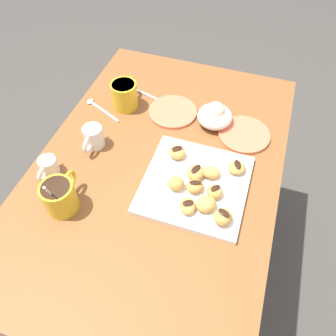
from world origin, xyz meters
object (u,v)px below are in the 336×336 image
Objects in this scene: dining_table at (159,191)px; saucer_coral_left at (244,134)px; beignet_8 at (223,217)px; beignet_6 at (211,171)px; beignet_4 at (206,204)px; beignet_5 at (177,152)px; coffee_mug_mustard_left at (60,196)px; cream_pitcher_white at (93,136)px; beignet_7 at (188,206)px; chocolate_sauce_pitcher at (48,166)px; coffee_mug_mustard_right at (125,94)px; beignet_3 at (215,192)px; beignet_9 at (195,186)px; beignet_1 at (195,173)px; pastry_plate_square at (195,184)px; saucer_coral_right at (173,112)px; ice_cream_bowl at (215,115)px; beignet_2 at (176,183)px; beignet_0 at (237,168)px.

saucer_coral_left reaches higher than dining_table.
beignet_6 is at bearing 24.97° from beignet_8.
beignet_5 is (0.15, 0.13, -0.00)m from beignet_4.
cream_pitcher_white is at bearing 4.71° from coffee_mug_mustard_left.
beignet_4 is at bearing -66.88° from beignet_7.
saucer_coral_left is (0.42, -0.42, -0.04)m from coffee_mug_mustard_left.
chocolate_sauce_pitcher reaches higher than saucer_coral_left.
coffee_mug_mustard_right reaches higher than dining_table.
beignet_9 is (0.00, 0.06, -0.00)m from beignet_3.
coffee_mug_mustard_right is at bearing 49.29° from beignet_9.
beignet_6 is at bearing -58.34° from coffee_mug_mustard_left.
coffee_mug_mustard_right is at bearing 48.38° from beignet_4.
beignet_3 is 0.08m from beignet_8.
pastry_plate_square is at bearing -163.39° from beignet_1.
beignet_7 is at bearing -178.09° from pastry_plate_square.
beignet_3 is at bearing -100.97° from cream_pitcher_white.
chocolate_sauce_pitcher is at bearing 98.40° from beignet_9.
chocolate_sauce_pitcher is at bearing 143.79° from saucer_coral_right.
cream_pitcher_white is at bearing 72.27° from beignet_4.
ice_cream_bowl is 0.54m from chocolate_sauce_pitcher.
beignet_4 is (-0.31, 0.05, 0.03)m from saucer_coral_left.
beignet_8 is 0.12m from beignet_9.
beignet_6 is at bearing -38.91° from pastry_plate_square.
beignet_6 is 1.07× the size of beignet_7.
cream_pitcher_white is 0.29m from saucer_coral_right.
saucer_coral_left is at bearing -102.38° from ice_cream_bowl.
coffee_mug_mustard_left is at bearing 118.84° from pastry_plate_square.
beignet_6 is (-0.01, -0.38, -0.01)m from cream_pitcher_white.
cream_pitcher_white is at bearing 85.84° from dining_table.
coffee_mug_mustard_right is 0.43m from beignet_9.
beignet_4 is 1.10× the size of beignet_8.
beignet_8 is at bearing -134.16° from pastry_plate_square.
chocolate_sauce_pitcher reaches higher than saucer_coral_right.
pastry_plate_square is at bearing -178.15° from ice_cream_bowl.
ice_cream_bowl is at bearing -35.27° from coffee_mug_mustard_left.
beignet_3 is at bearing -144.14° from saucer_coral_right.
ice_cream_bowl is at bearing 1.87° from beignet_7.
ice_cream_bowl is 2.56× the size of beignet_3.
beignet_7 reaches higher than saucer_coral_right.
chocolate_sauce_pitcher is 1.66× the size of beignet_4.
pastry_plate_square is at bearing 45.84° from beignet_8.
beignet_2 is at bearing 124.74° from pastry_plate_square.
chocolate_sauce_pitcher is (-0.35, 0.41, -0.01)m from ice_cream_bowl.
beignet_8 is (-0.10, -0.10, 0.03)m from pastry_plate_square.
coffee_mug_mustard_right is 0.39m from beignet_1.
beignet_8 is (-0.13, -0.23, 0.17)m from dining_table.
beignet_7 is at bearing 166.77° from beignet_6.
beignet_3 is (-0.30, -0.22, 0.03)m from saucer_coral_right.
beignet_1 reaches higher than beignet_0.
saucer_coral_left is 3.02× the size of beignet_4.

